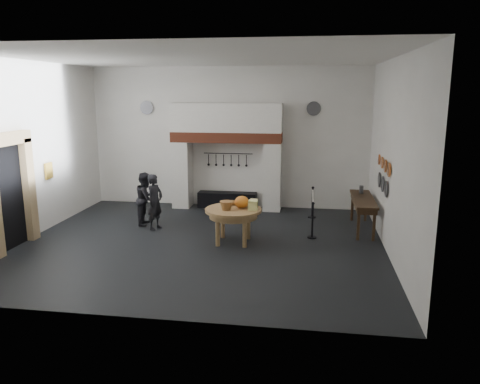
# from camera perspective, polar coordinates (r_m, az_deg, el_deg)

# --- Properties ---
(floor) EXTENTS (9.00, 8.00, 0.02)m
(floor) POSITION_cam_1_polar(r_m,az_deg,el_deg) (11.85, -4.73, -6.24)
(floor) COLOR black
(floor) RESTS_ON ground
(ceiling) EXTENTS (9.00, 8.00, 0.02)m
(ceiling) POSITION_cam_1_polar(r_m,az_deg,el_deg) (11.26, -5.15, 16.03)
(ceiling) COLOR silver
(ceiling) RESTS_ON wall_back
(wall_back) EXTENTS (9.00, 0.02, 4.50)m
(wall_back) POSITION_cam_1_polar(r_m,az_deg,el_deg) (15.23, -1.42, 6.62)
(wall_back) COLOR silver
(wall_back) RESTS_ON floor
(wall_front) EXTENTS (9.00, 0.02, 4.50)m
(wall_front) POSITION_cam_1_polar(r_m,az_deg,el_deg) (7.56, -11.96, 0.51)
(wall_front) COLOR silver
(wall_front) RESTS_ON floor
(wall_left) EXTENTS (0.02, 8.00, 4.50)m
(wall_left) POSITION_cam_1_polar(r_m,az_deg,el_deg) (13.13, -24.47, 4.61)
(wall_left) COLOR silver
(wall_left) RESTS_ON floor
(wall_right) EXTENTS (0.02, 8.00, 4.50)m
(wall_right) POSITION_cam_1_polar(r_m,az_deg,el_deg) (11.18, 18.17, 3.94)
(wall_right) COLOR silver
(wall_right) RESTS_ON floor
(chimney_pier_left) EXTENTS (0.55, 0.70, 2.15)m
(chimney_pier_left) POSITION_cam_1_polar(r_m,az_deg,el_deg) (15.37, -7.05, 2.16)
(chimney_pier_left) COLOR silver
(chimney_pier_left) RESTS_ON floor
(chimney_pier_right) EXTENTS (0.55, 0.70, 2.15)m
(chimney_pier_right) POSITION_cam_1_polar(r_m,az_deg,el_deg) (14.86, 3.98, 1.88)
(chimney_pier_right) COLOR silver
(chimney_pier_right) RESTS_ON floor
(hearth_brick_band) EXTENTS (3.50, 0.72, 0.32)m
(hearth_brick_band) POSITION_cam_1_polar(r_m,az_deg,el_deg) (14.88, -1.66, 6.72)
(hearth_brick_band) COLOR #9E442B
(hearth_brick_band) RESTS_ON chimney_pier_left
(chimney_hood) EXTENTS (3.50, 0.70, 0.90)m
(chimney_hood) POSITION_cam_1_polar(r_m,az_deg,el_deg) (14.83, -1.67, 9.06)
(chimney_hood) COLOR silver
(chimney_hood) RESTS_ON hearth_brick_band
(iron_range) EXTENTS (1.90, 0.45, 0.50)m
(iron_range) POSITION_cam_1_polar(r_m,az_deg,el_deg) (15.28, -1.56, -0.96)
(iron_range) COLOR black
(iron_range) RESTS_ON floor
(utensil_rail) EXTENTS (1.60, 0.02, 0.02)m
(utensil_rail) POSITION_cam_1_polar(r_m,az_deg,el_deg) (15.21, -1.46, 4.72)
(utensil_rail) COLOR black
(utensil_rail) RESTS_ON wall_back
(door_recess) EXTENTS (0.04, 1.10, 2.50)m
(door_recess) POSITION_cam_1_polar(r_m,az_deg,el_deg) (12.45, -26.41, -0.62)
(door_recess) COLOR black
(door_recess) RESTS_ON floor
(door_jamb_far) EXTENTS (0.22, 0.30, 2.60)m
(door_jamb_far) POSITION_cam_1_polar(r_m,az_deg,el_deg) (12.96, -24.36, 0.26)
(door_jamb_far) COLOR tan
(door_jamb_far) RESTS_ON floor
(door_lintel) EXTENTS (0.22, 1.70, 0.30)m
(door_lintel) POSITION_cam_1_polar(r_m,az_deg,el_deg) (12.20, -26.69, 5.79)
(door_lintel) COLOR tan
(door_lintel) RESTS_ON door_jamb_near
(wall_plaque) EXTENTS (0.05, 0.34, 0.44)m
(wall_plaque) POSITION_cam_1_polar(r_m,az_deg,el_deg) (13.86, -22.29, 2.42)
(wall_plaque) COLOR gold
(wall_plaque) RESTS_ON wall_left
(work_table) EXTENTS (1.72, 1.72, 0.07)m
(work_table) POSITION_cam_1_polar(r_m,az_deg,el_deg) (11.64, -0.83, -2.21)
(work_table) COLOR tan
(work_table) RESTS_ON floor
(pumpkin) EXTENTS (0.36, 0.36, 0.31)m
(pumpkin) POSITION_cam_1_polar(r_m,az_deg,el_deg) (11.66, 0.22, -1.22)
(pumpkin) COLOR orange
(pumpkin) RESTS_ON work_table
(cheese_block_big) EXTENTS (0.22, 0.22, 0.24)m
(cheese_block_big) POSITION_cam_1_polar(r_m,az_deg,el_deg) (11.49, 1.59, -1.62)
(cheese_block_big) COLOR #F5F793
(cheese_block_big) RESTS_ON work_table
(cheese_block_small) EXTENTS (0.18, 0.18, 0.20)m
(cheese_block_small) POSITION_cam_1_polar(r_m,az_deg,el_deg) (11.78, 1.67, -1.36)
(cheese_block_small) COLOR #DBC583
(cheese_block_small) RESTS_ON work_table
(wicker_basket) EXTENTS (0.39, 0.39, 0.22)m
(wicker_basket) POSITION_cam_1_polar(r_m,az_deg,el_deg) (11.49, -1.69, -1.67)
(wicker_basket) COLOR #955F36
(wicker_basket) RESTS_ON work_table
(bread_loaf) EXTENTS (0.31, 0.18, 0.13)m
(bread_loaf) POSITION_cam_1_polar(r_m,az_deg,el_deg) (11.97, -1.03, -1.32)
(bread_loaf) COLOR olive
(bread_loaf) RESTS_ON work_table
(visitor_near) EXTENTS (0.52, 0.65, 1.54)m
(visitor_near) POSITION_cam_1_polar(r_m,az_deg,el_deg) (13.00, -10.33, -1.20)
(visitor_near) COLOR black
(visitor_near) RESTS_ON floor
(visitor_far) EXTENTS (0.64, 0.79, 1.51)m
(visitor_far) POSITION_cam_1_polar(r_m,az_deg,el_deg) (13.50, -11.39, -0.80)
(visitor_far) COLOR black
(visitor_far) RESTS_ON floor
(side_table) EXTENTS (0.55, 2.20, 0.06)m
(side_table) POSITION_cam_1_polar(r_m,az_deg,el_deg) (13.11, 14.80, -0.84)
(side_table) COLOR #392614
(side_table) RESTS_ON floor
(pewter_jug) EXTENTS (0.12, 0.12, 0.22)m
(pewter_jug) POSITION_cam_1_polar(r_m,az_deg,el_deg) (13.66, 14.57, 0.30)
(pewter_jug) COLOR #48484D
(pewter_jug) RESTS_ON side_table
(copper_pan_a) EXTENTS (0.03, 0.34, 0.34)m
(copper_pan_a) POSITION_cam_1_polar(r_m,az_deg,el_deg) (11.42, 17.71, 2.60)
(copper_pan_a) COLOR #C6662D
(copper_pan_a) RESTS_ON wall_right
(copper_pan_b) EXTENTS (0.03, 0.32, 0.32)m
(copper_pan_b) POSITION_cam_1_polar(r_m,az_deg,el_deg) (11.95, 17.31, 3.04)
(copper_pan_b) COLOR #C6662D
(copper_pan_b) RESTS_ON wall_right
(copper_pan_c) EXTENTS (0.03, 0.30, 0.30)m
(copper_pan_c) POSITION_cam_1_polar(r_m,az_deg,el_deg) (12.49, 16.94, 3.45)
(copper_pan_c) COLOR #C6662D
(copper_pan_c) RESTS_ON wall_right
(copper_pan_d) EXTENTS (0.03, 0.28, 0.28)m
(copper_pan_d) POSITION_cam_1_polar(r_m,az_deg,el_deg) (13.03, 16.60, 3.81)
(copper_pan_d) COLOR #C6662D
(copper_pan_d) RESTS_ON wall_right
(pewter_plate_left) EXTENTS (0.03, 0.40, 0.40)m
(pewter_plate_left) POSITION_cam_1_polar(r_m,az_deg,el_deg) (11.70, 17.40, 0.35)
(pewter_plate_left) COLOR #4C4C51
(pewter_plate_left) RESTS_ON wall_right
(pewter_plate_mid) EXTENTS (0.03, 0.40, 0.40)m
(pewter_plate_mid) POSITION_cam_1_polar(r_m,az_deg,el_deg) (12.28, 16.99, 0.93)
(pewter_plate_mid) COLOR #4C4C51
(pewter_plate_mid) RESTS_ON wall_right
(pewter_plate_right) EXTENTS (0.03, 0.40, 0.40)m
(pewter_plate_right) POSITION_cam_1_polar(r_m,az_deg,el_deg) (12.86, 16.62, 1.45)
(pewter_plate_right) COLOR #4C4C51
(pewter_plate_right) RESTS_ON wall_right
(pewter_plate_back_left) EXTENTS (0.44, 0.03, 0.44)m
(pewter_plate_back_left) POSITION_cam_1_polar(r_m,az_deg,el_deg) (15.82, -11.30, 10.05)
(pewter_plate_back_left) COLOR #4C4C51
(pewter_plate_back_left) RESTS_ON wall_back
(pewter_plate_back_right) EXTENTS (0.44, 0.03, 0.44)m
(pewter_plate_back_right) POSITION_cam_1_polar(r_m,az_deg,el_deg) (14.89, 8.98, 10.01)
(pewter_plate_back_right) COLOR #4C4C51
(pewter_plate_back_right) RESTS_ON wall_back
(barrier_post_near) EXTENTS (0.05, 0.05, 0.90)m
(barrier_post_near) POSITION_cam_1_polar(r_m,az_deg,el_deg) (12.24, 8.83, -3.52)
(barrier_post_near) COLOR black
(barrier_post_near) RESTS_ON floor
(barrier_post_far) EXTENTS (0.05, 0.05, 0.90)m
(barrier_post_far) POSITION_cam_1_polar(r_m,az_deg,el_deg) (14.18, 8.82, -1.34)
(barrier_post_far) COLOR black
(barrier_post_far) RESTS_ON floor
(barrier_rope) EXTENTS (0.04, 2.00, 0.04)m
(barrier_rope) POSITION_cam_1_polar(r_m,az_deg,el_deg) (13.11, 8.88, -0.66)
(barrier_rope) COLOR silver
(barrier_rope) RESTS_ON barrier_post_near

